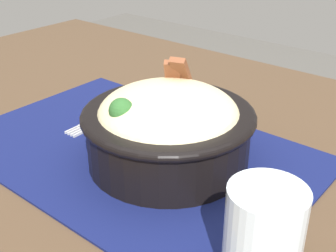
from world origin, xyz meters
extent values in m
cube|color=#4C3826|center=(0.00, 0.00, 0.76)|extent=(1.28, 0.85, 0.03)
cylinder|color=#412F20|center=(0.58, -0.37, 0.37)|extent=(0.04, 0.04, 0.74)
cube|color=#11194C|center=(0.00, 0.01, 0.77)|extent=(0.47, 0.31, 0.00)
cylinder|color=black|center=(-0.05, 0.00, 0.81)|extent=(0.20, 0.20, 0.07)
torus|color=black|center=(-0.05, 0.00, 0.84)|extent=(0.21, 0.21, 0.01)
ellipsoid|color=beige|center=(-0.05, 0.00, 0.84)|extent=(0.20, 0.20, 0.07)
sphere|color=#2C5F2A|center=(-0.03, 0.06, 0.86)|extent=(0.03, 0.03, 0.03)
cylinder|color=orange|center=(-0.09, -0.04, 0.86)|extent=(0.01, 0.04, 0.01)
cylinder|color=orange|center=(-0.07, -0.01, 0.86)|extent=(0.04, 0.01, 0.01)
cylinder|color=orange|center=(-0.10, -0.03, 0.86)|extent=(0.02, 0.04, 0.01)
cube|color=brown|center=(-0.03, -0.05, 0.88)|extent=(0.03, 0.05, 0.06)
cube|color=brown|center=(-0.02, -0.04, 0.87)|extent=(0.04, 0.04, 0.05)
cube|color=silver|center=(0.10, -0.06, 0.78)|extent=(0.01, 0.07, 0.00)
cube|color=silver|center=(0.10, -0.02, 0.78)|extent=(0.01, 0.01, 0.00)
cube|color=silver|center=(0.10, 0.00, 0.78)|extent=(0.02, 0.03, 0.00)
cube|color=silver|center=(0.11, 0.03, 0.78)|extent=(0.00, 0.02, 0.00)
cube|color=silver|center=(0.10, 0.03, 0.78)|extent=(0.00, 0.02, 0.00)
cube|color=silver|center=(0.09, 0.03, 0.78)|extent=(0.00, 0.02, 0.00)
cube|color=silver|center=(0.09, 0.03, 0.78)|extent=(0.00, 0.02, 0.00)
cylinder|color=silver|center=(-0.24, 0.10, 0.82)|extent=(0.07, 0.07, 0.09)
camera|label=1|loc=(-0.36, 0.38, 1.07)|focal=47.46mm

